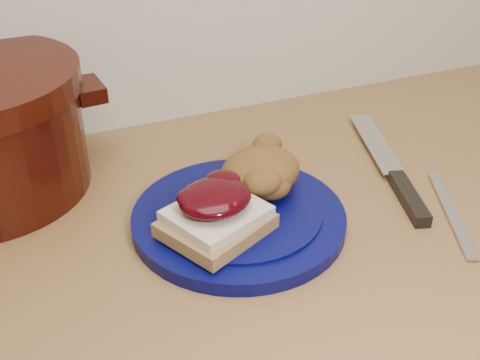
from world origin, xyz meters
name	(u,v)px	position (x,y,z in m)	size (l,w,h in m)	color
plate	(239,218)	(0.01, 1.49, 0.91)	(0.26, 0.26, 0.02)	#04063F
sandwich	(216,212)	(-0.03, 1.46, 0.95)	(0.14, 0.14, 0.05)	olive
stuffing_mound	(261,170)	(0.05, 1.52, 0.95)	(0.11, 0.09, 0.05)	brown
chef_knife	(399,181)	(0.24, 1.48, 0.91)	(0.11, 0.29, 0.02)	black
butter_knife	(451,212)	(0.26, 1.40, 0.90)	(0.19, 0.01, 0.00)	silver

